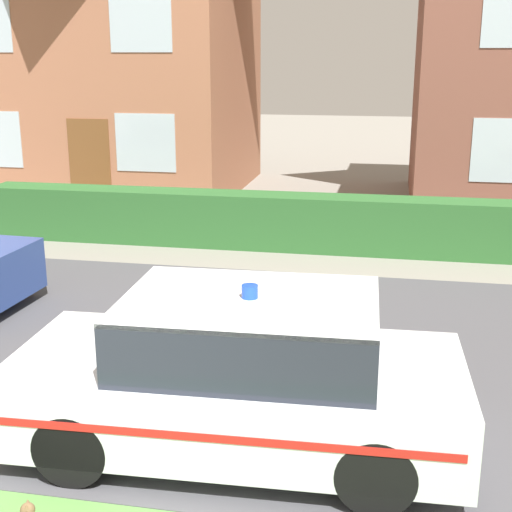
{
  "coord_description": "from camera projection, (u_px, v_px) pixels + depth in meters",
  "views": [
    {
      "loc": [
        2.46,
        -3.52,
        3.49
      ],
      "look_at": [
        0.83,
        4.94,
        1.05
      ],
      "focal_mm": 50.0,
      "sensor_mm": 36.0,
      "label": 1
    }
  ],
  "objects": [
    {
      "name": "house_left",
      "position": [
        112.0,
        39.0,
        18.52
      ],
      "size": [
        7.14,
        6.2,
        7.64
      ],
      "color": "#A86B4C",
      "rests_on": "ground"
    },
    {
      "name": "road_strip",
      "position": [
        183.0,
        344.0,
        8.9
      ],
      "size": [
        28.0,
        6.56,
        0.01
      ],
      "primitive_type": "cube",
      "color": "#4C4C51",
      "rests_on": "ground"
    },
    {
      "name": "garden_hedge",
      "position": [
        319.0,
        223.0,
        13.11
      ],
      "size": [
        12.87,
        0.74,
        1.01
      ],
      "primitive_type": "cube",
      "color": "#2D662D",
      "rests_on": "ground"
    },
    {
      "name": "police_car",
      "position": [
        240.0,
        375.0,
        6.38
      ],
      "size": [
        4.08,
        1.94,
        1.56
      ],
      "rotation": [
        0.0,
        0.0,
        3.18
      ],
      "color": "black",
      "rests_on": "road_strip"
    }
  ]
}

